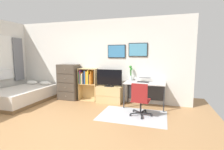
# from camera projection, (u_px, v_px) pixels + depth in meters

# --- Properties ---
(ground_plane) EXTENTS (7.20, 7.20, 0.00)m
(ground_plane) POSITION_uv_depth(u_px,v_px,m) (54.00, 128.00, 3.59)
(ground_plane) COLOR #A87A4C
(wall_back_with_posters) EXTENTS (6.12, 0.09, 2.70)m
(wall_back_with_posters) POSITION_uv_depth(u_px,v_px,m) (97.00, 61.00, 5.72)
(wall_back_with_posters) COLOR silver
(wall_back_with_posters) RESTS_ON ground_plane
(area_rug) EXTENTS (1.70, 1.20, 0.01)m
(area_rug) POSITION_uv_depth(u_px,v_px,m) (133.00, 115.00, 4.33)
(area_rug) COLOR #B2B7BC
(area_rug) RESTS_ON ground_plane
(bed) EXTENTS (1.37, 2.09, 0.60)m
(bed) POSITION_uv_depth(u_px,v_px,m) (23.00, 95.00, 5.48)
(bed) COLOR brown
(bed) RESTS_ON ground_plane
(dresser) EXTENTS (0.70, 0.46, 1.22)m
(dresser) POSITION_uv_depth(u_px,v_px,m) (69.00, 82.00, 5.84)
(dresser) COLOR #4C4238
(dresser) RESTS_ON ground_plane
(bookshelf) EXTENTS (0.62, 0.30, 1.09)m
(bookshelf) POSITION_uv_depth(u_px,v_px,m) (87.00, 81.00, 5.69)
(bookshelf) COLOR tan
(bookshelf) RESTS_ON ground_plane
(tv_stand) EXTENTS (0.82, 0.41, 0.54)m
(tv_stand) POSITION_uv_depth(u_px,v_px,m) (109.00, 94.00, 5.46)
(tv_stand) COLOR tan
(tv_stand) RESTS_ON ground_plane
(television) EXTENTS (0.84, 0.16, 0.55)m
(television) POSITION_uv_depth(u_px,v_px,m) (109.00, 78.00, 5.37)
(television) COLOR black
(television) RESTS_ON tv_stand
(desk) EXTENTS (1.18, 0.63, 0.74)m
(desk) POSITION_uv_depth(u_px,v_px,m) (145.00, 86.00, 5.05)
(desk) COLOR silver
(desk) RESTS_ON ground_plane
(office_chair) EXTENTS (0.57, 0.58, 0.86)m
(office_chair) POSITION_uv_depth(u_px,v_px,m) (140.00, 99.00, 4.22)
(office_chair) COLOR #232326
(office_chair) RESTS_ON ground_plane
(laptop) EXTENTS (0.41, 0.43, 0.16)m
(laptop) POSITION_uv_depth(u_px,v_px,m) (144.00, 80.00, 5.03)
(laptop) COLOR #B7B7BC
(laptop) RESTS_ON desk
(computer_mouse) EXTENTS (0.06, 0.10, 0.03)m
(computer_mouse) POSITION_uv_depth(u_px,v_px,m) (151.00, 83.00, 4.84)
(computer_mouse) COLOR silver
(computer_mouse) RESTS_ON desk
(bamboo_vase) EXTENTS (0.10, 0.10, 0.47)m
(bamboo_vase) POSITION_uv_depth(u_px,v_px,m) (131.00, 72.00, 5.28)
(bamboo_vase) COLOR silver
(bamboo_vase) RESTS_ON desk
(wine_glass) EXTENTS (0.07, 0.07, 0.18)m
(wine_glass) POSITION_uv_depth(u_px,v_px,m) (135.00, 78.00, 5.00)
(wine_glass) COLOR silver
(wine_glass) RESTS_ON desk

